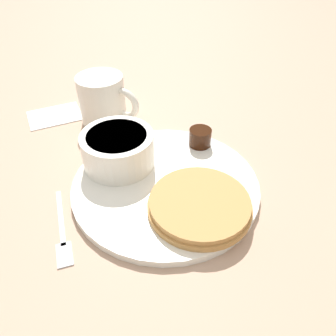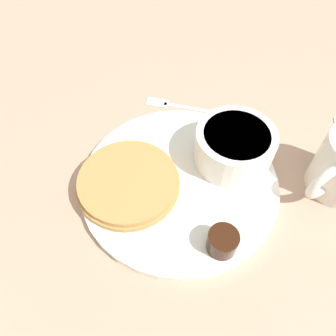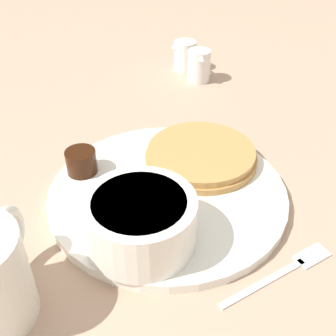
{
  "view_description": "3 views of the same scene",
  "coord_description": "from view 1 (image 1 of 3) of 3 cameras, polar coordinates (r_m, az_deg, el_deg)",
  "views": [
    {
      "loc": [
        -0.2,
        -0.32,
        0.36
      ],
      "look_at": [
        0.01,
        0.01,
        0.03
      ],
      "focal_mm": 35.0,
      "sensor_mm": 36.0,
      "label": 1
    },
    {
      "loc": [
        0.27,
        -0.02,
        0.41
      ],
      "look_at": [
        -0.0,
        -0.02,
        0.04
      ],
      "focal_mm": 35.0,
      "sensor_mm": 36.0,
      "label": 2
    },
    {
      "loc": [
        -0.28,
        0.28,
        0.34
      ],
      "look_at": [
        -0.01,
        0.01,
        0.05
      ],
      "focal_mm": 45.0,
      "sensor_mm": 36.0,
      "label": 3
    }
  ],
  "objects": [
    {
      "name": "syrup_cup",
      "position": [
        0.58,
        5.61,
        5.35
      ],
      "size": [
        0.04,
        0.04,
        0.03
      ],
      "color": "black",
      "rests_on": "plate"
    },
    {
      "name": "plate",
      "position": [
        0.51,
        -0.44,
        -2.91
      ],
      "size": [
        0.29,
        0.29,
        0.01
      ],
      "color": "white",
      "rests_on": "ground_plane"
    },
    {
      "name": "fork",
      "position": [
        0.47,
        -17.91,
        -10.94
      ],
      "size": [
        0.05,
        0.14,
        0.0
      ],
      "color": "silver",
      "rests_on": "ground_plane"
    },
    {
      "name": "pancake_stack",
      "position": [
        0.46,
        5.52,
        -6.36
      ],
      "size": [
        0.15,
        0.15,
        0.02
      ],
      "color": "#B78447",
      "rests_on": "plate"
    },
    {
      "name": "bowl",
      "position": [
        0.53,
        -8.71,
        3.41
      ],
      "size": [
        0.12,
        0.12,
        0.06
      ],
      "color": "white",
      "rests_on": "plate"
    },
    {
      "name": "ground_plane",
      "position": [
        0.52,
        -0.43,
        -3.4
      ],
      "size": [
        4.0,
        4.0,
        0.0
      ],
      "primitive_type": "plane",
      "color": "tan"
    },
    {
      "name": "napkin",
      "position": [
        0.73,
        -19.12,
        8.67
      ],
      "size": [
        0.11,
        0.09,
        0.0
      ],
      "color": "white",
      "rests_on": "ground_plane"
    },
    {
      "name": "butter_ramekin",
      "position": [
        0.56,
        -9.27,
        3.81
      ],
      "size": [
        0.04,
        0.04,
        0.04
      ],
      "color": "white",
      "rests_on": "plate"
    },
    {
      "name": "coffee_mug",
      "position": [
        0.66,
        -10.82,
        11.68
      ],
      "size": [
        0.09,
        0.12,
        0.09
      ],
      "color": "silver",
      "rests_on": "ground_plane"
    }
  ]
}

